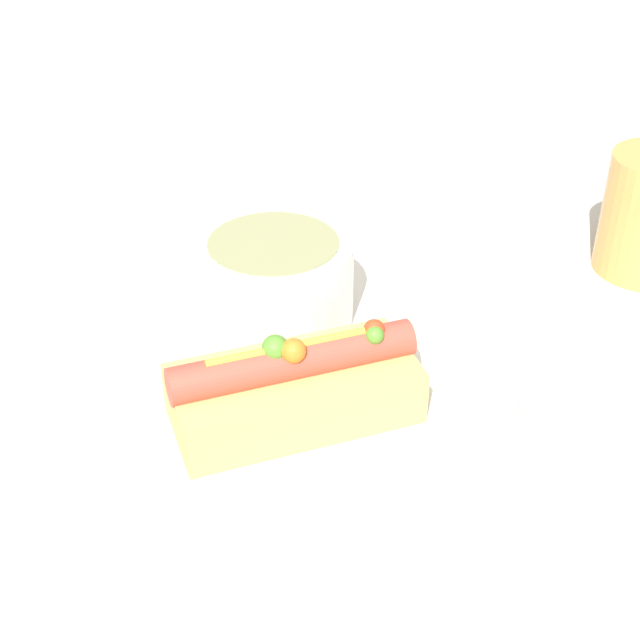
# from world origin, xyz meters

# --- Properties ---
(ground_plane) EXTENTS (4.00, 4.00, 0.00)m
(ground_plane) POSITION_xyz_m (0.00, 0.00, 0.00)
(ground_plane) COLOR #BCB7AD
(dinner_plate) EXTENTS (0.26, 0.26, 0.02)m
(dinner_plate) POSITION_xyz_m (0.00, 0.00, 0.01)
(dinner_plate) COLOR white
(dinner_plate) RESTS_ON ground_plane
(hot_dog) EXTENTS (0.16, 0.12, 0.06)m
(hot_dog) POSITION_xyz_m (-0.01, -0.06, 0.04)
(hot_dog) COLOR #DBAD60
(hot_dog) RESTS_ON dinner_plate
(soup_bowl) EXTENTS (0.11, 0.11, 0.06)m
(soup_bowl) POSITION_xyz_m (-0.03, 0.04, 0.05)
(soup_bowl) COLOR white
(soup_bowl) RESTS_ON dinner_plate
(spoon) EXTENTS (0.11, 0.13, 0.01)m
(spoon) POSITION_xyz_m (-0.03, 0.01, 0.02)
(spoon) COLOR #B7B7BC
(spoon) RESTS_ON dinner_plate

